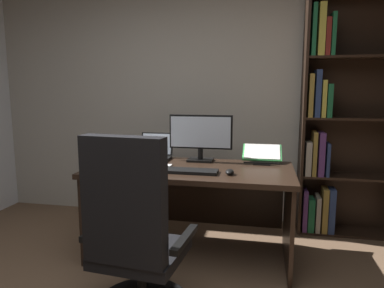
{
  "coord_description": "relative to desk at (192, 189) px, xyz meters",
  "views": [
    {
      "loc": [
        0.66,
        -1.35,
        1.37
      ],
      "look_at": [
        0.12,
        1.31,
        0.95
      ],
      "focal_mm": 32.71,
      "sensor_mm": 36.0,
      "label": 1
    }
  ],
  "objects": [
    {
      "name": "pen",
      "position": [
        -0.22,
        -0.13,
        0.22
      ],
      "size": [
        0.14,
        0.03,
        0.01
      ],
      "primitive_type": "cylinder",
      "rotation": [
        0.0,
        1.57,
        -0.17
      ],
      "color": "black",
      "rests_on": "notepad"
    },
    {
      "name": "office_chair",
      "position": [
        -0.15,
        -0.97,
        -0.07
      ],
      "size": [
        0.64,
        0.6,
        1.13
      ],
      "rotation": [
        0.0,
        0.0,
        -0.1
      ],
      "color": "black",
      "rests_on": "ground"
    },
    {
      "name": "keyboard",
      "position": [
        0.03,
        -0.25,
        0.21
      ],
      "size": [
        0.42,
        0.15,
        0.02
      ],
      "primitive_type": "cube",
      "color": "black",
      "rests_on": "desk"
    },
    {
      "name": "laptop",
      "position": [
        -0.4,
        0.2,
        0.25
      ],
      "size": [
        0.31,
        0.3,
        0.23
      ],
      "color": "black",
      "rests_on": "desk"
    },
    {
      "name": "reading_stand_with_book",
      "position": [
        0.56,
        0.26,
        0.27
      ],
      "size": [
        0.33,
        0.28,
        0.14
      ],
      "color": "black",
      "rests_on": "desk"
    },
    {
      "name": "desk",
      "position": [
        0.0,
        0.0,
        0.0
      ],
      "size": [
        1.64,
        0.8,
        0.75
      ],
      "color": "black",
      "rests_on": "ground"
    },
    {
      "name": "open_binder",
      "position": [
        -0.49,
        -0.3,
        0.21
      ],
      "size": [
        0.5,
        0.33,
        0.02
      ],
      "rotation": [
        0.0,
        0.0,
        0.04
      ],
      "color": "#DB422D",
      "rests_on": "desk"
    },
    {
      "name": "bookshelf",
      "position": [
        1.25,
        0.67,
        0.51
      ],
      "size": [
        0.89,
        0.3,
        2.22
      ],
      "color": "black",
      "rests_on": "ground"
    },
    {
      "name": "notepad",
      "position": [
        -0.24,
        -0.13,
        0.21
      ],
      "size": [
        0.15,
        0.21,
        0.01
      ],
      "primitive_type": "cube",
      "rotation": [
        0.0,
        0.0,
        -0.01
      ],
      "color": "silver",
      "rests_on": "desk"
    },
    {
      "name": "monitor",
      "position": [
        0.03,
        0.2,
        0.41
      ],
      "size": [
        0.56,
        0.16,
        0.41
      ],
      "color": "black",
      "rests_on": "desk"
    },
    {
      "name": "computer_mouse",
      "position": [
        0.33,
        -0.25,
        0.22
      ],
      "size": [
        0.06,
        0.1,
        0.04
      ],
      "primitive_type": "ellipsoid",
      "color": "black",
      "rests_on": "desk"
    },
    {
      "name": "wall_back",
      "position": [
        -0.1,
        0.9,
        0.8
      ],
      "size": [
        5.12,
        0.12,
        2.7
      ],
      "primitive_type": "cube",
      "color": "#B2ADA3",
      "rests_on": "ground"
    }
  ]
}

